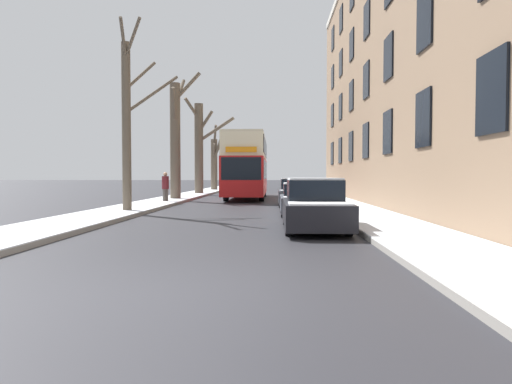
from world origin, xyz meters
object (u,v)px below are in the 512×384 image
bare_tree_left_1 (176,137)px  parked_car_0 (314,206)px  parked_car_2 (297,193)px  pedestrian_left_sidewalk (165,186)px  bare_tree_left_3 (214,162)px  parked_car_1 (303,200)px  bare_tree_left_2 (200,146)px  bare_tree_left_0 (128,120)px  double_decker_bus (247,164)px  oncoming_van (239,179)px

bare_tree_left_1 → parked_car_0: 17.29m
parked_car_2 → pedestrian_left_sidewalk: size_ratio=2.46×
bare_tree_left_3 → parked_car_1: 29.63m
bare_tree_left_1 → bare_tree_left_2: bare_tree_left_1 is taller
bare_tree_left_1 → parked_car_2: 9.47m
bare_tree_left_0 → double_decker_bus: bare_tree_left_0 is taller
bare_tree_left_2 → parked_car_0: (7.31, -24.02, -3.31)m
double_decker_bus → parked_car_2: bearing=-68.8°
bare_tree_left_2 → bare_tree_left_3: bare_tree_left_2 is taller
bare_tree_left_2 → pedestrian_left_sidewalk: 12.21m
parked_car_0 → parked_car_1: parked_car_0 is taller
bare_tree_left_1 → parked_car_1: bearing=-54.1°
oncoming_van → parked_car_1: bearing=-81.0°
bare_tree_left_1 → bare_tree_left_2: 8.76m
parked_car_0 → bare_tree_left_3: bearing=102.3°
bare_tree_left_3 → oncoming_van: 4.50m
parked_car_0 → oncoming_van: bearing=97.8°
parked_car_0 → parked_car_2: bearing=90.0°
bare_tree_left_0 → bare_tree_left_1: (-0.15, 9.87, 0.17)m
oncoming_van → double_decker_bus: bearing=-83.9°
bare_tree_left_0 → bare_tree_left_1: size_ratio=0.96×
bare_tree_left_0 → bare_tree_left_1: 9.87m
bare_tree_left_1 → parked_car_1: (7.39, -10.22, -3.45)m
parked_car_2 → pedestrian_left_sidewalk: 7.56m
bare_tree_left_1 → parked_car_0: bearing=-64.2°
double_decker_bus → parked_car_2: 8.65m
bare_tree_left_0 → parked_car_2: bare_tree_left_0 is taller
bare_tree_left_0 → bare_tree_left_2: bare_tree_left_2 is taller
double_decker_bus → parked_car_2: size_ratio=2.54×
bare_tree_left_2 → parked_car_2: 15.81m
bare_tree_left_0 → parked_car_0: size_ratio=1.75×
pedestrian_left_sidewalk → bare_tree_left_0: bearing=-143.3°
parked_car_0 → pedestrian_left_sidewalk: 14.23m
bare_tree_left_2 → oncoming_van: size_ratio=1.46×
bare_tree_left_3 → pedestrian_left_sidewalk: bearing=-89.9°
pedestrian_left_sidewalk → bare_tree_left_1: bearing=36.9°
oncoming_van → parked_car_0: bearing=-82.2°
parked_car_0 → bare_tree_left_1: bearing=115.8°
bare_tree_left_0 → double_decker_bus: 13.64m
bare_tree_left_3 → parked_car_0: bare_tree_left_3 is taller
bare_tree_left_1 → bare_tree_left_2: size_ratio=1.03×
bare_tree_left_3 → parked_car_1: bare_tree_left_3 is taller
parked_car_2 → double_decker_bus: bearing=111.2°
bare_tree_left_1 → pedestrian_left_sidewalk: bare_tree_left_1 is taller
parked_car_2 → bare_tree_left_0: bearing=-145.3°
bare_tree_left_1 → parked_car_1: bare_tree_left_1 is taller
parked_car_2 → bare_tree_left_1: bearing=146.7°
parked_car_1 → pedestrian_left_sidewalk: pedestrian_left_sidewalk is taller
parked_car_1 → oncoming_van: bearing=99.0°
parked_car_2 → oncoming_van: bearing=100.8°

